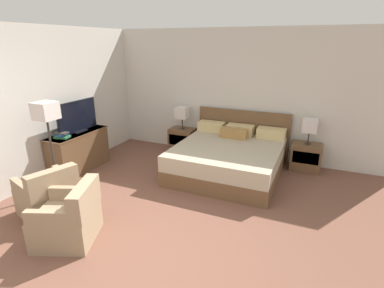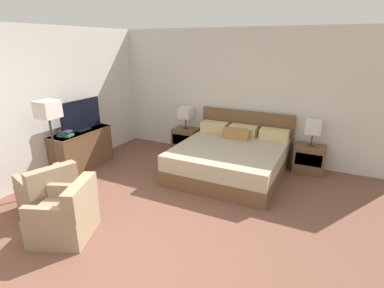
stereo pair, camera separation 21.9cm
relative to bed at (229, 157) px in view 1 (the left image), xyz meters
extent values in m
plane|color=brown|center=(-0.31, -2.87, -0.31)|extent=(11.58, 11.58, 0.00)
cube|color=beige|center=(-0.31, 1.02, 1.02)|extent=(6.48, 0.06, 2.66)
cube|color=beige|center=(-2.98, -1.24, 1.02)|extent=(0.06, 5.66, 2.66)
cube|color=brown|center=(0.00, -0.08, -0.17)|extent=(1.88, 1.97, 0.28)
cube|color=tan|center=(0.00, -0.08, 0.11)|extent=(1.86, 1.95, 0.28)
cube|color=brown|center=(0.00, 0.93, 0.21)|extent=(1.95, 0.05, 1.03)
cube|color=#D6BC7F|center=(-0.63, 0.73, 0.35)|extent=(0.55, 0.28, 0.20)
cube|color=#D6BC7F|center=(0.00, 0.73, 0.35)|extent=(0.55, 0.28, 0.20)
cube|color=#D6BC7F|center=(0.63, 0.73, 0.35)|extent=(0.55, 0.28, 0.20)
cube|color=#A87A42|center=(-0.06, 0.46, 0.34)|extent=(0.53, 0.22, 0.18)
cube|color=brown|center=(-1.33, 0.73, -0.04)|extent=(0.55, 0.40, 0.53)
cube|color=#473120|center=(-1.33, 0.53, 0.01)|extent=(0.47, 0.01, 0.23)
cube|color=brown|center=(1.33, 0.73, -0.04)|extent=(0.55, 0.40, 0.53)
cube|color=#473120|center=(1.33, 0.53, 0.01)|extent=(0.47, 0.01, 0.23)
cylinder|color=#332D28|center=(-1.33, 0.73, 0.23)|extent=(0.11, 0.11, 0.02)
cylinder|color=#332D28|center=(-1.33, 0.73, 0.35)|extent=(0.02, 0.02, 0.23)
cube|color=silver|center=(-1.33, 0.73, 0.59)|extent=(0.27, 0.27, 0.25)
cylinder|color=#332D28|center=(1.33, 0.73, 0.23)|extent=(0.11, 0.11, 0.02)
cylinder|color=#332D28|center=(1.33, 0.73, 0.35)|extent=(0.02, 0.02, 0.23)
cube|color=silver|center=(1.33, 0.73, 0.59)|extent=(0.27, 0.27, 0.25)
cube|color=brown|center=(-2.70, -1.03, 0.07)|extent=(0.44, 1.22, 0.76)
cube|color=brown|center=(-2.70, -1.03, 0.44)|extent=(0.46, 1.25, 0.02)
cube|color=black|center=(-2.70, -0.96, 0.46)|extent=(0.18, 0.29, 0.02)
cube|color=black|center=(-2.70, -0.96, 0.75)|extent=(0.04, 0.94, 0.58)
cube|color=black|center=(-2.68, -0.96, 0.75)|extent=(0.01, 0.92, 0.56)
cube|color=#2D7042|center=(-2.68, -1.39, 0.47)|extent=(0.27, 0.22, 0.04)
cube|color=#234C8E|center=(-2.70, -1.39, 0.51)|extent=(0.20, 0.19, 0.04)
cube|color=#383333|center=(-2.69, -1.39, 0.54)|extent=(0.27, 0.19, 0.03)
cube|color=#9E8466|center=(-1.96, -2.44, -0.11)|extent=(0.85, 0.85, 0.40)
cube|color=#9E8466|center=(-1.71, -2.52, 0.27)|extent=(0.36, 0.70, 0.36)
cube|color=#9E8466|center=(-2.05, -2.72, 0.18)|extent=(0.62, 0.27, 0.18)
cube|color=#9E8466|center=(-1.88, -2.16, 0.18)|extent=(0.62, 0.27, 0.18)
cube|color=#9E8466|center=(-1.25, -2.79, -0.11)|extent=(0.89, 0.89, 0.40)
cube|color=#9E8466|center=(-1.00, -2.69, 0.27)|extent=(0.40, 0.69, 0.36)
cube|color=#9E8466|center=(-1.14, -3.06, 0.18)|extent=(0.61, 0.32, 0.18)
cube|color=#9E8466|center=(-1.36, -2.52, 0.18)|extent=(0.61, 0.32, 0.18)
cylinder|color=#332D28|center=(-2.33, -1.94, -0.30)|extent=(0.28, 0.28, 0.02)
cylinder|color=#332D28|center=(-2.33, -1.94, 0.33)|extent=(0.03, 0.03, 1.24)
cube|color=silver|center=(-2.33, -1.94, 1.08)|extent=(0.30, 0.30, 0.27)
camera|label=1|loc=(1.49, -5.10, 2.07)|focal=28.00mm
camera|label=2|loc=(1.68, -5.01, 2.07)|focal=28.00mm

